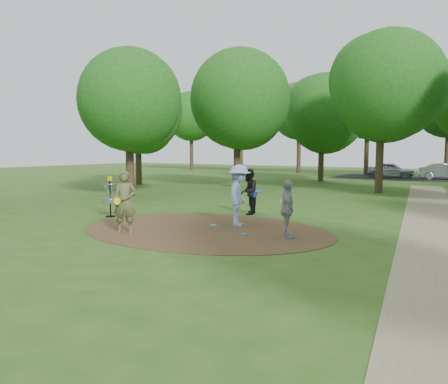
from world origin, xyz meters
The scene contains 14 objects.
ground centered at (0.00, 0.00, 0.00)m, with size 100.00×100.00×0.00m, color #2D5119.
dirt_clearing centered at (0.00, 0.00, 0.01)m, with size 8.40×8.40×0.02m, color #47301C.
footpath centered at (6.50, 2.00, 0.01)m, with size 2.00×40.00×0.01m, color #8C7A5B.
parking_lot centered at (2.00, 30.00, 0.00)m, with size 14.00×8.00×0.01m, color black.
player_observer_with_disc centered at (-1.67, -1.78, 0.96)m, with size 0.84×0.76×1.92m.
player_throwing_with_disc centered at (0.61, 1.16, 1.02)m, with size 1.45×1.50×2.04m.
player_walking_with_disc centered at (-0.37, 3.59, 0.89)m, with size 0.90×1.03×1.78m.
player_waiting_with_disc centered at (2.81, 0.10, 0.84)m, with size 0.80×1.06×1.68m.
disc_ground_cyan centered at (-0.09, 0.69, 0.03)m, with size 0.22×0.22×0.02m, color #1CE2E2.
disc_ground_blue centered at (1.56, -0.16, 0.03)m, with size 0.22×0.22×0.02m, color blue.
car_left centered at (-0.28, 29.92, 0.68)m, with size 1.60×3.97×1.35m, color #A7AAAF.
car_right centered at (4.15, 29.54, 0.68)m, with size 1.43×4.10×1.35m, color #96989D.
disc_golf_basket centered at (-4.50, 0.30, 0.87)m, with size 0.63×0.63×1.54m.
tree_ring centered at (1.90, 9.98, 5.29)m, with size 37.49×45.58×9.01m.
Camera 1 is at (7.81, -11.26, 2.55)m, focal length 35.00 mm.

